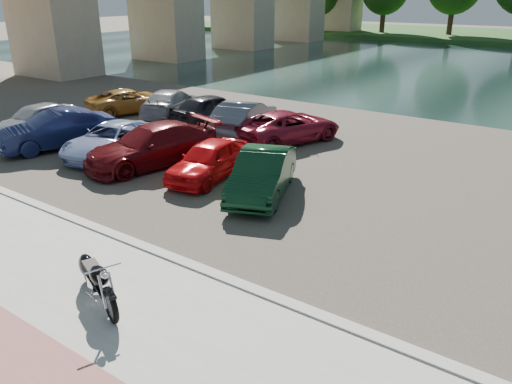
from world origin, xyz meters
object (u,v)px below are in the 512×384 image
car_0 (36,119)px  car_1 (57,130)px  car_2 (112,140)px  motorcycle (95,277)px

car_0 → car_1: size_ratio=0.87×
car_0 → car_1: car_1 is taller
car_2 → car_0: bearing=167.6°
motorcycle → car_2: (-7.66, 6.86, 0.11)m
car_1 → car_2: size_ratio=1.03×
motorcycle → car_1: car_1 is taller
motorcycle → car_2: 10.29m
motorcycle → car_1: size_ratio=0.48×
motorcycle → car_0: (-12.98, 6.99, 0.17)m
car_2 → motorcycle: bearing=-52.8°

